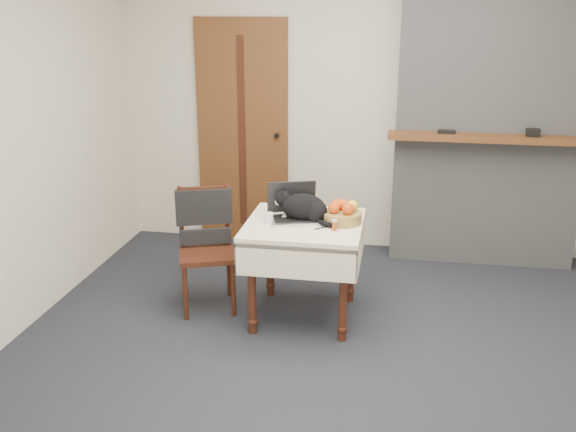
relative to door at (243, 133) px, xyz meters
name	(u,v)px	position (x,y,z in m)	size (l,w,h in m)	color
ground	(357,357)	(1.20, -1.97, -1.00)	(4.50, 4.50, 0.00)	black
room_shell	(373,62)	(1.20, -1.51, 0.76)	(4.52, 4.01, 2.61)	beige
door	(243,133)	(0.00, 0.00, 0.00)	(0.82, 0.10, 2.00)	brown
chimney	(491,108)	(2.10, -0.13, 0.30)	(1.62, 0.48, 2.60)	gray
side_table	(304,238)	(0.78, -1.47, -0.41)	(0.78, 0.78, 0.70)	#3A1C0F
laptop	(293,210)	(0.70, -1.41, -0.24)	(0.41, 0.38, 0.25)	#B7B7BC
cat	(304,208)	(0.78, -1.44, -0.21)	(0.42, 0.26, 0.22)	black
cream_jar	(269,218)	(0.55, -1.52, -0.27)	(0.06, 0.06, 0.07)	white
pill_bottle	(334,225)	(1.00, -1.60, -0.26)	(0.04, 0.04, 0.07)	#973B12
fruit_basket	(342,214)	(1.03, -1.43, -0.24)	(0.26, 0.26, 0.15)	#AC8E45
desk_clutter	(333,223)	(0.97, -1.47, -0.30)	(0.15, 0.02, 0.01)	black
chair	(205,231)	(0.05, -1.37, -0.44)	(0.50, 0.50, 0.87)	#3A1C0F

